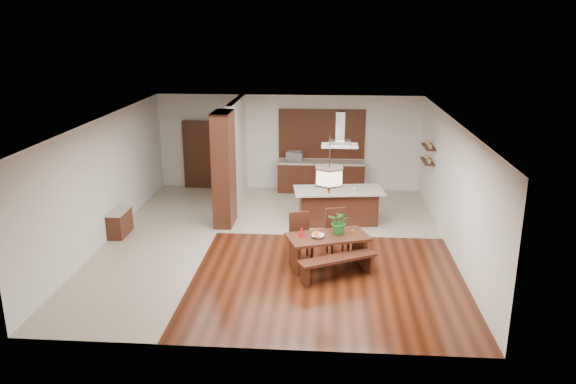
# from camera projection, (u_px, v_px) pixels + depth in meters

# --- Properties ---
(room_shell) EXTENTS (9.00, 9.04, 2.92)m
(room_shell) POSITION_uv_depth(u_px,v_px,m) (275.00, 157.00, 12.65)
(room_shell) COLOR black
(room_shell) RESTS_ON ground
(tile_hallway) EXTENTS (2.50, 9.00, 0.01)m
(tile_hallway) POSITION_uv_depth(u_px,v_px,m) (161.00, 239.00, 13.44)
(tile_hallway) COLOR #BEB59F
(tile_hallway) RESTS_ON ground
(tile_kitchen) EXTENTS (5.50, 4.00, 0.01)m
(tile_kitchen) POSITION_uv_depth(u_px,v_px,m) (329.00, 209.00, 15.55)
(tile_kitchen) COLOR #BEB59F
(tile_kitchen) RESTS_ON ground
(soffit_band) EXTENTS (8.00, 9.00, 0.02)m
(soffit_band) POSITION_uv_depth(u_px,v_px,m) (274.00, 121.00, 12.41)
(soffit_band) COLOR #381D0E
(soffit_band) RESTS_ON room_shell
(partition_pier) EXTENTS (0.45, 1.00, 2.90)m
(partition_pier) POSITION_uv_depth(u_px,v_px,m) (224.00, 169.00, 14.07)
(partition_pier) COLOR black
(partition_pier) RESTS_ON ground
(partition_stub) EXTENTS (0.18, 2.40, 2.90)m
(partition_stub) POSITION_uv_depth(u_px,v_px,m) (237.00, 151.00, 16.07)
(partition_stub) COLOR silver
(partition_stub) RESTS_ON ground
(hallway_console) EXTENTS (0.37, 0.88, 0.63)m
(hallway_console) POSITION_uv_depth(u_px,v_px,m) (120.00, 223.00, 13.61)
(hallway_console) COLOR black
(hallway_console) RESTS_ON ground
(hallway_doorway) EXTENTS (1.10, 0.20, 2.10)m
(hallway_doorway) POSITION_uv_depth(u_px,v_px,m) (202.00, 155.00, 17.33)
(hallway_doorway) COLOR black
(hallway_doorway) RESTS_ON ground
(rear_counter) EXTENTS (2.60, 0.62, 0.95)m
(rear_counter) POSITION_uv_depth(u_px,v_px,m) (321.00, 177.00, 17.05)
(rear_counter) COLOR black
(rear_counter) RESTS_ON ground
(kitchen_window) EXTENTS (2.60, 0.08, 1.50)m
(kitchen_window) POSITION_uv_depth(u_px,v_px,m) (322.00, 134.00, 16.93)
(kitchen_window) COLOR olive
(kitchen_window) RESTS_ON room_shell
(shelf_lower) EXTENTS (0.26, 0.90, 0.04)m
(shelf_lower) POSITION_uv_depth(u_px,v_px,m) (427.00, 161.00, 15.05)
(shelf_lower) COLOR black
(shelf_lower) RESTS_ON room_shell
(shelf_upper) EXTENTS (0.26, 0.90, 0.04)m
(shelf_upper) POSITION_uv_depth(u_px,v_px,m) (429.00, 147.00, 14.94)
(shelf_upper) COLOR black
(shelf_upper) RESTS_ON room_shell
(dining_table) EXTENTS (1.86, 1.35, 0.70)m
(dining_table) POSITION_uv_depth(u_px,v_px,m) (328.00, 244.00, 11.81)
(dining_table) COLOR black
(dining_table) RESTS_ON ground
(dining_bench) EXTENTS (1.63, 1.10, 0.47)m
(dining_bench) POSITION_uv_depth(u_px,v_px,m) (337.00, 268.00, 11.34)
(dining_bench) COLOR black
(dining_bench) RESTS_ON ground
(dining_chair_left) EXTENTS (0.58, 0.58, 1.03)m
(dining_chair_left) POSITION_uv_depth(u_px,v_px,m) (302.00, 237.00, 12.17)
(dining_chair_left) COLOR black
(dining_chair_left) RESTS_ON ground
(dining_chair_right) EXTENTS (0.58, 0.58, 1.04)m
(dining_chair_right) POSITION_uv_depth(u_px,v_px,m) (338.00, 233.00, 12.39)
(dining_chair_right) COLOR black
(dining_chair_right) RESTS_ON ground
(pendant_lantern) EXTENTS (0.64, 0.64, 1.31)m
(pendant_lantern) POSITION_uv_depth(u_px,v_px,m) (329.00, 164.00, 11.30)
(pendant_lantern) COLOR beige
(pendant_lantern) RESTS_ON room_shell
(foliage_plant) EXTENTS (0.58, 0.55, 0.52)m
(foliage_plant) POSITION_uv_depth(u_px,v_px,m) (340.00, 222.00, 11.81)
(foliage_plant) COLOR #236822
(foliage_plant) RESTS_ON dining_table
(fruit_bowl) EXTENTS (0.30, 0.30, 0.06)m
(fruit_bowl) POSITION_uv_depth(u_px,v_px,m) (318.00, 236.00, 11.65)
(fruit_bowl) COLOR beige
(fruit_bowl) RESTS_ON dining_table
(napkin_cone) EXTENTS (0.18, 0.18, 0.22)m
(napkin_cone) POSITION_uv_depth(u_px,v_px,m) (302.00, 231.00, 11.70)
(napkin_cone) COLOR #AD110C
(napkin_cone) RESTS_ON dining_table
(gold_ornament) EXTENTS (0.08, 0.08, 0.09)m
(gold_ornament) POSITION_uv_depth(u_px,v_px,m) (353.00, 232.00, 11.81)
(gold_ornament) COLOR gold
(gold_ornament) RESTS_ON dining_table
(kitchen_island) EXTENTS (2.35, 1.25, 0.92)m
(kitchen_island) POSITION_uv_depth(u_px,v_px,m) (338.00, 206.00, 14.36)
(kitchen_island) COLOR black
(kitchen_island) RESTS_ON ground
(range_hood) EXTENTS (0.90, 0.55, 0.87)m
(range_hood) POSITION_uv_depth(u_px,v_px,m) (340.00, 129.00, 13.79)
(range_hood) COLOR silver
(range_hood) RESTS_ON room_shell
(island_cup) EXTENTS (0.13, 0.13, 0.09)m
(island_cup) POSITION_uv_depth(u_px,v_px,m) (355.00, 189.00, 14.09)
(island_cup) COLOR white
(island_cup) RESTS_ON kitchen_island
(microwave) EXTENTS (0.51, 0.35, 0.27)m
(microwave) POSITION_uv_depth(u_px,v_px,m) (294.00, 156.00, 16.95)
(microwave) COLOR silver
(microwave) RESTS_ON rear_counter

